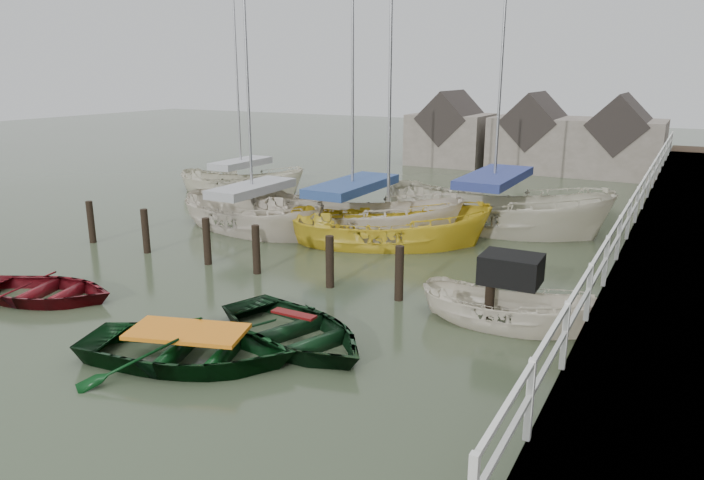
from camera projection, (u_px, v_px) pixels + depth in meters
The scene contains 13 objects.
ground at pixel (220, 316), 14.62m from camera, with size 120.00×120.00×0.00m, color #2E3522.
pier at pixel (693, 240), 18.46m from camera, with size 3.04×32.00×2.70m.
mooring_pilings at pixel (259, 257), 17.54m from camera, with size 13.72×0.22×1.80m.
far_sheds at pixel (531, 137), 35.70m from camera, with size 14.00×4.08×4.39m.
rowboat_red at pixel (45, 300), 15.67m from camera, with size 2.66×3.73×0.77m, color #570C12.
rowboat_green at pixel (190, 362), 12.33m from camera, with size 3.10×4.34×0.90m, color black.
rowboat_dkgreen at pixel (295, 343), 13.20m from camera, with size 2.92×4.09×0.85m, color black.
motorboat at pixel (505, 320), 14.09m from camera, with size 3.98×1.59×2.36m.
sailboat_a at pixel (254, 228), 22.49m from camera, with size 6.91×3.58×10.68m.
sailboat_b at pixel (352, 234), 21.78m from camera, with size 8.06×4.21×11.98m.
sailboat_c at pixel (388, 244), 20.69m from camera, with size 7.14×5.02×10.21m.
sailboat_d at pixel (492, 227), 22.70m from camera, with size 8.29×3.27×13.53m.
sailboat_e at pixel (242, 191), 29.33m from camera, with size 6.38×4.01×10.67m.
Camera 1 is at (9.30, -10.45, 5.55)m, focal length 32.00 mm.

